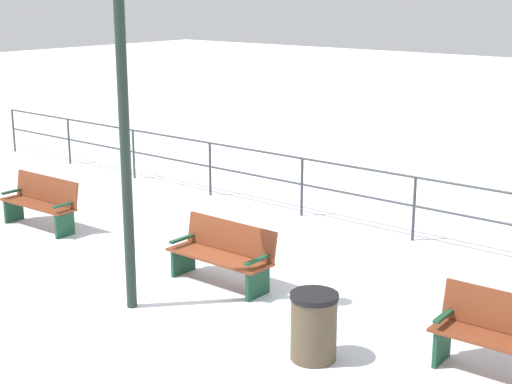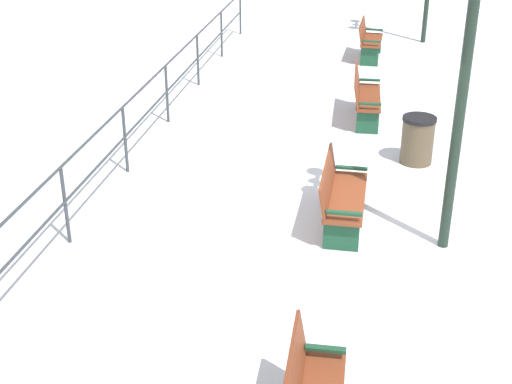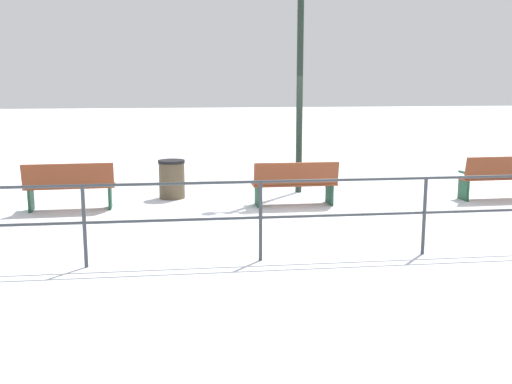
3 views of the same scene
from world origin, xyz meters
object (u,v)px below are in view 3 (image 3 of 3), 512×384
Objects in this scene: bench_second at (500,176)px; trash_bin at (172,179)px; bench_third at (295,183)px; lamppost_middle at (300,45)px; bench_fourth at (70,185)px.

trash_bin is (1.05, 6.64, -0.08)m from bench_second.
bench_third is 3.05m from lamppost_middle.
bench_fourth is at bearing 88.49° from bench_third.
lamppost_middle reaches higher than bench_third.
bench_fourth is 0.36× the size of lamppost_middle.
bench_fourth reaches higher than trash_bin.
bench_fourth is (0.08, 8.53, -0.00)m from bench_second.
bench_third reaches higher than trash_bin.
bench_third is (-0.05, 4.27, -0.03)m from bench_second.
bench_third is 2.61m from trash_bin.
bench_second is 1.00× the size of bench_fourth.
lamppost_middle reaches higher than bench_second.
trash_bin is (-0.32, 2.74, -2.73)m from lamppost_middle.
trash_bin is at bearing 65.45° from bench_third.
bench_second is 2.10× the size of trash_bin.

